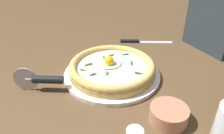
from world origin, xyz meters
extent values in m
cube|color=brown|center=(0.00, 0.00, -0.01)|extent=(2.40, 2.40, 0.03)
cylinder|color=white|center=(-0.01, -0.02, 0.01)|extent=(0.30, 0.30, 0.01)
cylinder|color=tan|center=(-0.01, -0.02, 0.02)|extent=(0.27, 0.27, 0.02)
torus|color=#D3B65A|center=(-0.01, -0.02, 0.04)|extent=(0.27, 0.27, 0.02)
cylinder|color=#F5E7CE|center=(-0.01, -0.02, 0.03)|extent=(0.22, 0.22, 0.00)
ellipsoid|color=white|center=(-0.01, -0.04, 0.04)|extent=(0.08, 0.07, 0.01)
sphere|color=yellow|center=(-0.01, -0.03, 0.05)|extent=(0.03, 0.03, 0.03)
ellipsoid|color=#336938|center=(-0.01, -0.07, 0.04)|extent=(0.02, 0.03, 0.01)
ellipsoid|color=#2A5C23|center=(-0.09, -0.07, 0.04)|extent=(0.03, 0.02, 0.01)
ellipsoid|color=#2E6535|center=(-0.06, 0.05, 0.04)|extent=(0.03, 0.02, 0.01)
ellipsoid|color=#487E40|center=(-0.04, -0.09, 0.04)|extent=(0.03, 0.01, 0.01)
ellipsoid|color=#3F8E3C|center=(0.02, 0.01, 0.04)|extent=(0.02, 0.02, 0.01)
ellipsoid|color=#2E7535|center=(-0.07, -0.01, 0.04)|extent=(0.02, 0.03, 0.00)
ellipsoid|color=#3F6A38|center=(0.05, -0.07, 0.04)|extent=(0.03, 0.01, 0.01)
ellipsoid|color=#537B44|center=(0.08, -0.04, 0.04)|extent=(0.02, 0.02, 0.01)
ellipsoid|color=#315E31|center=(0.06, -0.01, 0.04)|extent=(0.02, 0.01, 0.01)
cylinder|color=#B57756|center=(-0.04, 0.21, 0.02)|extent=(0.09, 0.09, 0.04)
cylinder|color=silver|center=(0.24, -0.07, 0.04)|extent=(0.06, 0.04, 0.07)
cylinder|color=silver|center=(0.23, -0.07, 0.04)|extent=(0.02, 0.02, 0.01)
cylinder|color=black|center=(0.18, -0.04, 0.04)|extent=(0.08, 0.06, 0.02)
cube|color=silver|center=(-0.29, -0.16, 0.00)|extent=(0.13, 0.08, 0.00)
cube|color=black|center=(-0.19, -0.21, 0.01)|extent=(0.07, 0.05, 0.01)
camera|label=1|loc=(0.26, 0.48, 0.38)|focal=35.10mm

